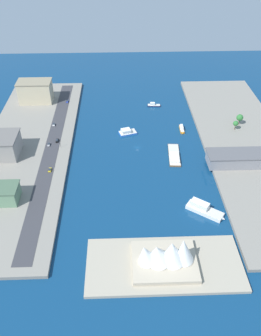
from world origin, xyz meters
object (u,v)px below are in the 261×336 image
Objects in this scene: van_white at (54,124)px; suv_black at (57,141)px; catamaran_blue at (127,132)px; ferry_white_commuter at (203,209)px; sedan_silver at (49,144)px; opera_landmark at (166,255)px; barge_flat_brown at (174,156)px; warehouse_low_gray at (237,158)px; hatchback_blue at (67,101)px; water_taxi_orange at (182,129)px; patrol_launch_navy at (154,105)px; traffic_light_waterfront at (60,143)px; taxi_yellow_cab at (50,170)px; office_block_beige at (35,91)px.

suv_black is at bearing 103.64° from van_white.
catamaran_blue is 0.69× the size of ferry_white_commuter.
ferry_white_commuter is 152.99m from van_white.
opera_landmark is at bearing 124.62° from sedan_silver.
warehouse_low_gray is at bearing 163.08° from barge_flat_brown.
van_white is 43.99m from hatchback_blue.
ferry_white_commuter is (-46.08, 94.97, 0.86)m from catamaran_blue.
patrol_launch_navy reaches higher than water_taxi_orange.
van_white reaches higher than patrol_launch_navy.
traffic_light_waterfront is (89.15, -12.89, 5.77)m from barge_flat_brown.
opera_landmark is at bearing 118.68° from van_white.
van_white is (6.00, -63.97, 0.06)m from taxi_yellow_cab.
office_block_beige reaches higher than water_taxi_orange.
traffic_light_waterfront is (-3.90, 8.13, 3.39)m from suv_black.
suv_black is 0.14× the size of opera_landmark.
hatchback_blue is at bearing -90.58° from suv_black.
catamaran_blue is 2.51× the size of traffic_light_waterfront.
warehouse_low_gray is (-34.11, -46.44, 4.77)m from ferry_white_commuter.
patrol_launch_navy is (19.03, -143.74, -1.31)m from ferry_white_commuter.
water_taxi_orange is at bearing -168.10° from sedan_silver.
water_taxi_orange is 0.59× the size of ferry_white_commuter.
water_taxi_orange is 113.20m from sedan_silver.
catamaran_blue is 0.51× the size of office_block_beige.
barge_flat_brown is 94.89m from taxi_yellow_cab.
opera_landmark reaches higher than catamaran_blue.
traffic_light_waterfront is (133.57, -26.40, -0.46)m from warehouse_low_gray.
opera_landmark is at bearing 131.87° from taxi_yellow_cab.
barge_flat_brown is at bearing 167.27° from suv_black.
taxi_yellow_cab is (-28.71, 110.38, -9.47)m from office_block_beige.
barge_flat_brown is 100.21m from sedan_silver.
taxi_yellow_cab is at bearing 89.50° from hatchback_blue.
opera_landmark is (30.75, 139.23, 7.86)m from water_taxi_orange.
suv_black is 0.78× the size of traffic_light_waterfront.
office_block_beige reaches higher than taxi_yellow_cab.
ferry_white_commuter reaches higher than van_white.
warehouse_low_gray is 9.70× the size of taxi_yellow_cab.
taxi_yellow_cab is 0.72× the size of traffic_light_waterfront.
office_block_beige reaches higher than traffic_light_waterfront.
catamaran_blue is at bearing -163.02° from sedan_silver.
patrol_launch_navy is at bearing -93.18° from opera_landmark.
opera_landmark reaches higher than water_taxi_orange.
warehouse_low_gray is at bearing 168.82° from traffic_light_waterfront.
taxi_yellow_cab is (93.30, 17.19, 2.28)m from barge_flat_brown.
traffic_light_waterfront reaches higher than catamaran_blue.
van_white is 26.50m from suv_black.
suv_black is at bearing -58.55° from opera_landmark.
ferry_white_commuter is at bearing -126.03° from opera_landmark.
barge_flat_brown is 109.79m from van_white.
water_taxi_orange is 62.16m from warehouse_low_gray.
patrol_launch_navy is 0.38× the size of opera_landmark.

